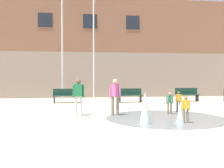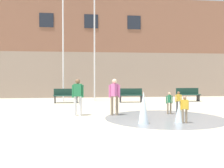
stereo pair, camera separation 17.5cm
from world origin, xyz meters
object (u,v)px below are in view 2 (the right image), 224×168
(child_with_pink_shirt, at_px, (169,101))
(child_running, at_px, (185,107))
(adult_in_red, at_px, (114,94))
(flagpole_right, at_px, (95,40))
(park_bench_far_right, at_px, (188,94))
(teen_by_trashcan, at_px, (78,94))
(park_bench_center, at_px, (66,95))
(park_bench_near_trashcan, at_px, (131,95))
(child_in_fountain, at_px, (178,100))
(flagpole_left, at_px, (63,33))

(child_with_pink_shirt, relative_size, child_running, 1.00)
(adult_in_red, xyz_separation_m, flagpole_right, (-0.43, 6.95, 3.28))
(park_bench_far_right, relative_size, flagpole_right, 0.20)
(child_running, height_order, teen_by_trashcan, teen_by_trashcan)
(park_bench_center, bearing_deg, adult_in_red, -68.02)
(park_bench_far_right, bearing_deg, park_bench_center, 179.65)
(teen_by_trashcan, height_order, flagpole_right, flagpole_right)
(park_bench_near_trashcan, distance_m, child_in_fountain, 5.24)
(adult_in_red, distance_m, teen_by_trashcan, 1.59)
(adult_in_red, bearing_deg, park_bench_far_right, 170.32)
(adult_in_red, relative_size, child_running, 1.61)
(child_with_pink_shirt, bearing_deg, flagpole_left, 67.89)
(teen_by_trashcan, distance_m, flagpole_right, 7.68)
(adult_in_red, relative_size, flagpole_right, 0.20)
(adult_in_red, height_order, child_running, adult_in_red)
(child_with_pink_shirt, xyz_separation_m, flagpole_left, (-5.06, 6.90, 4.05))
(adult_in_red, bearing_deg, flagpole_left, -124.06)
(adult_in_red, height_order, flagpole_left, flagpole_left)
(child_with_pink_shirt, distance_m, flagpole_right, 8.33)
(child_running, bearing_deg, teen_by_trashcan, -24.33)
(park_bench_near_trashcan, xyz_separation_m, teen_by_trashcan, (-3.43, -5.59, 0.45))
(park_bench_near_trashcan, bearing_deg, flagpole_right, 150.99)
(child_with_pink_shirt, distance_m, child_running, 2.31)
(park_bench_near_trashcan, xyz_separation_m, adult_in_red, (-1.85, -5.69, 0.45))
(flagpole_left, xyz_separation_m, flagpole_right, (2.15, 0.00, -0.41))
(park_bench_near_trashcan, distance_m, park_bench_far_right, 4.00)
(child_in_fountain, xyz_separation_m, adult_in_red, (-3.14, -0.61, 0.35))
(child_in_fountain, relative_size, adult_in_red, 0.62)
(flagpole_right, bearing_deg, park_bench_near_trashcan, -29.01)
(adult_in_red, height_order, child_with_pink_shirt, adult_in_red)
(adult_in_red, xyz_separation_m, child_with_pink_shirt, (2.49, 0.05, -0.35))
(park_bench_center, distance_m, child_running, 9.31)
(park_bench_near_trashcan, xyz_separation_m, park_bench_far_right, (4.00, 0.10, 0.00))
(child_running, xyz_separation_m, flagpole_left, (-4.82, 9.21, 4.05))
(park_bench_center, bearing_deg, park_bench_far_right, -0.35)
(teen_by_trashcan, xyz_separation_m, flagpole_right, (1.15, 6.85, 3.28))
(park_bench_near_trashcan, xyz_separation_m, flagpole_right, (-2.28, 1.26, 3.74))
(park_bench_near_trashcan, height_order, child_running, child_running)
(flagpole_left, bearing_deg, child_in_fountain, -47.99)
(park_bench_center, bearing_deg, park_bench_near_trashcan, -2.07)
(child_running, bearing_deg, child_with_pink_shirt, -88.68)
(park_bench_far_right, height_order, child_in_fountain, child_in_fountain)
(park_bench_far_right, height_order, child_running, child_running)
(child_in_fountain, height_order, child_running, same)
(park_bench_far_right, distance_m, adult_in_red, 8.25)
(park_bench_near_trashcan, relative_size, child_running, 1.62)
(child_with_pink_shirt, height_order, flagpole_right, flagpole_right)
(adult_in_red, bearing_deg, child_running, 80.50)
(park_bench_center, relative_size, park_bench_far_right, 1.00)
(flagpole_right, bearing_deg, adult_in_red, -86.47)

